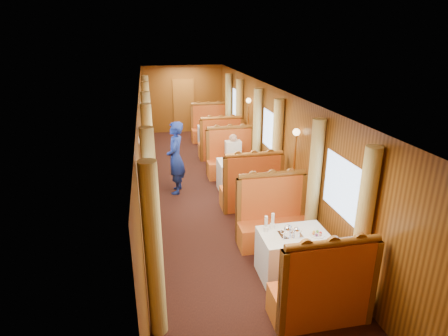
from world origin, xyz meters
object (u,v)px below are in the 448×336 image
object	(u,v)px
teapot_left	(287,233)
fruit_plate	(317,234)
table_mid	(240,176)
banquette_near_fwd	(321,294)
banquette_far_aft	(210,129)
banquette_near_aft	(273,222)
teapot_right	(296,234)
banquette_mid_fwd	(251,190)
table_near	(293,255)
rose_vase_mid	(239,154)
banquette_mid_aft	(231,160)
passenger	(233,152)
table_far	(215,138)
tea_tray	(290,234)
banquette_far_fwd	(221,145)
teapot_back	(289,230)
rose_vase_far	(214,121)
steward	(176,158)

from	to	relation	value
teapot_left	fruit_plate	xyz separation A→B (m)	(0.47, -0.03, -0.06)
table_mid	banquette_near_fwd	bearing A→B (deg)	-90.00
teapot_left	banquette_near_fwd	bearing A→B (deg)	-63.44
table_mid	banquette_far_aft	world-z (taller)	banquette_far_aft
banquette_near_aft	teapot_right	xyz separation A→B (m)	(-0.02, -1.13, 0.39)
teapot_left	banquette_mid_fwd	bearing A→B (deg)	104.00
fruit_plate	table_near	bearing A→B (deg)	161.41
rose_vase_mid	table_near	bearing A→B (deg)	-89.35
banquette_near_aft	fruit_plate	xyz separation A→B (m)	(0.32, -1.12, 0.35)
banquette_mid_fwd	teapot_left	size ratio (longest dim) A/B	7.29
banquette_near_fwd	banquette_mid_aft	bearing A→B (deg)	90.00
banquette_near_fwd	rose_vase_mid	distance (m)	4.56
banquette_mid_fwd	banquette_near_fwd	bearing A→B (deg)	-90.00
banquette_far_aft	fruit_plate	size ratio (longest dim) A/B	5.80
fruit_plate	rose_vase_mid	size ratio (longest dim) A/B	0.64
table_near	passenger	xyz separation A→B (m)	(-0.00, 4.26, 0.37)
banquette_near_aft	table_far	world-z (taller)	banquette_near_aft
banquette_near_fwd	banquette_mid_fwd	size ratio (longest dim) A/B	1.00
table_near	fruit_plate	world-z (taller)	fruit_plate
rose_vase_mid	tea_tray	bearing A→B (deg)	-90.55
table_mid	banquette_mid_aft	bearing A→B (deg)	90.00
banquette_far_fwd	rose_vase_mid	xyz separation A→B (m)	(-0.04, -2.47, 0.50)
banquette_near_fwd	teapot_back	size ratio (longest dim) A/B	9.37
banquette_far_aft	fruit_plate	bearing A→B (deg)	-87.75
fruit_plate	teapot_left	bearing A→B (deg)	175.95
banquette_far_aft	banquette_mid_aft	bearing A→B (deg)	-90.00
teapot_right	rose_vase_far	distance (m)	7.14
table_far	teapot_right	xyz separation A→B (m)	(-0.02, -7.11, 0.44)
banquette_near_fwd	rose_vase_mid	xyz separation A→B (m)	(-0.04, 4.53, 0.50)
banquette_far_aft	rose_vase_far	distance (m)	1.11
teapot_back	passenger	bearing A→B (deg)	98.22
banquette_mid_fwd	banquette_far_fwd	xyz separation A→B (m)	(0.00, 3.50, 0.00)
table_near	steward	world-z (taller)	steward
rose_vase_mid	banquette_mid_fwd	bearing A→B (deg)	-87.77
banquette_far_aft	passenger	size ratio (longest dim) A/B	1.76
banquette_far_aft	teapot_right	world-z (taller)	banquette_far_aft
table_mid	rose_vase_far	size ratio (longest dim) A/B	2.92
teapot_right	steward	xyz separation A→B (m)	(-1.51, 3.79, 0.05)
banquette_near_aft	passenger	bearing A→B (deg)	90.00
teapot_left	steward	size ratio (longest dim) A/B	0.11
banquette_mid_aft	passenger	world-z (taller)	banquette_mid_aft
teapot_right	teapot_back	xyz separation A→B (m)	(-0.07, 0.14, -0.01)
table_mid	tea_tray	world-z (taller)	tea_tray
banquette_near_fwd	tea_tray	bearing A→B (deg)	94.22
fruit_plate	table_far	bearing A→B (deg)	92.57
teapot_back	steward	distance (m)	3.93
banquette_near_aft	passenger	distance (m)	3.26
banquette_far_aft	passenger	xyz separation A→B (m)	(-0.00, -3.76, 0.32)
table_mid	tea_tray	bearing A→B (deg)	-91.21
banquette_far_fwd	banquette_far_aft	distance (m)	2.03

